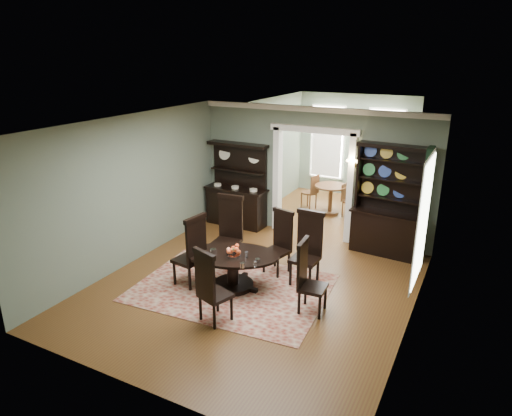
{
  "coord_description": "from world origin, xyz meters",
  "views": [
    {
      "loc": [
        3.49,
        -6.59,
        4.14
      ],
      "look_at": [
        -0.24,
        0.6,
        1.35
      ],
      "focal_mm": 32.0,
      "sensor_mm": 36.0,
      "label": 1
    }
  ],
  "objects_px": {
    "dining_table": "(233,264)",
    "parlor_table": "(331,195)",
    "sideboard": "(237,197)",
    "welsh_dresser": "(388,215)"
  },
  "relations": [
    {
      "from": "sideboard",
      "to": "welsh_dresser",
      "type": "relative_size",
      "value": 0.87
    },
    {
      "from": "sideboard",
      "to": "parlor_table",
      "type": "bearing_deg",
      "value": 46.96
    },
    {
      "from": "dining_table",
      "to": "sideboard",
      "type": "relative_size",
      "value": 0.98
    },
    {
      "from": "welsh_dresser",
      "to": "parlor_table",
      "type": "bearing_deg",
      "value": 139.79
    },
    {
      "from": "dining_table",
      "to": "welsh_dresser",
      "type": "bearing_deg",
      "value": 33.93
    },
    {
      "from": "dining_table",
      "to": "welsh_dresser",
      "type": "xyz_separation_m",
      "value": [
        2.14,
        2.86,
        0.39
      ]
    },
    {
      "from": "parlor_table",
      "to": "welsh_dresser",
      "type": "bearing_deg",
      "value": -44.78
    },
    {
      "from": "dining_table",
      "to": "parlor_table",
      "type": "xyz_separation_m",
      "value": [
        0.27,
        4.72,
        0.04
      ]
    },
    {
      "from": "dining_table",
      "to": "sideboard",
      "type": "xyz_separation_m",
      "value": [
        -1.55,
        2.88,
        0.25
      ]
    },
    {
      "from": "sideboard",
      "to": "welsh_dresser",
      "type": "distance_m",
      "value": 3.69
    }
  ]
}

